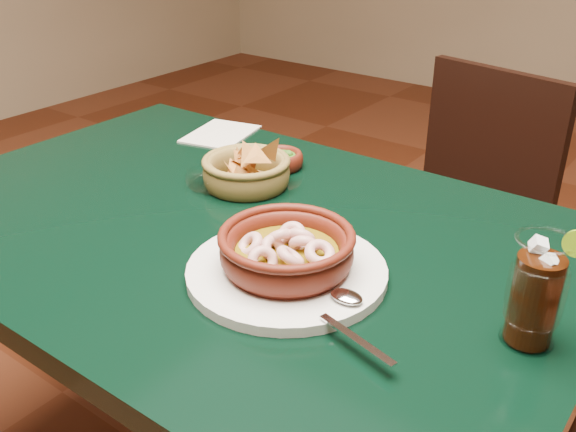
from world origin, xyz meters
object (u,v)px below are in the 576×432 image
Objects in this scene: shrimp_plate at (287,256)px; cola_drink at (536,293)px; chip_basket at (246,171)px; dining_chair at (455,228)px; dining_table at (232,270)px.

cola_drink reaches higher than shrimp_plate.
chip_basket reaches higher than shrimp_plate.
dining_chair is 4.36× the size of chip_basket.
dining_chair is at bearing 78.98° from dining_table.
cola_drink reaches higher than dining_table.
chip_basket is at bearing 118.54° from dining_table.
dining_table is 0.24m from shrimp_plate.
cola_drink is at bearing -14.49° from chip_basket.
dining_table is at bearing -61.46° from chip_basket.
chip_basket is at bearing 165.51° from cola_drink.
dining_table is 0.20m from chip_basket.
dining_chair is 2.28× the size of shrimp_plate.
shrimp_plate is 1.91× the size of chip_basket.
dining_chair is at bearing 93.53° from shrimp_plate.
chip_basket is (-0.07, 0.13, 0.13)m from dining_table.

